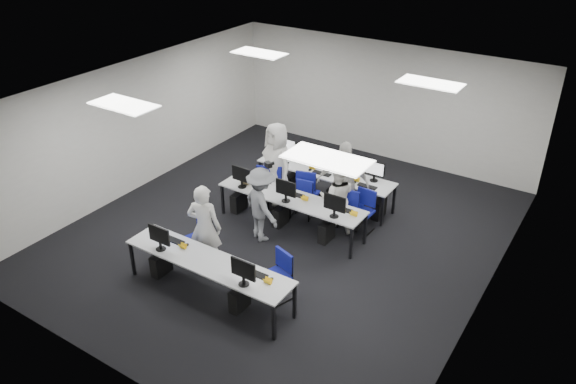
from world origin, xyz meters
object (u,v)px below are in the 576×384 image
Objects in this scene: desk_mid at (291,199)px; student_3 at (343,183)px; chair_7 at (351,213)px; student_1 at (337,198)px; chair_1 at (276,285)px; chair_4 at (361,219)px; chair_3 at (303,203)px; photographer at (261,205)px; chair_5 at (268,185)px; student_2 at (277,163)px; desk_front at (208,263)px; chair_2 at (268,193)px; student_0 at (205,228)px; chair_0 at (197,248)px; chair_6 at (308,201)px.

student_3 is at bearing 45.46° from desk_mid.
student_1 is (-0.17, -0.33, 0.46)m from chair_7.
student_1 reaches higher than chair_1.
chair_7 is (-0.29, 0.11, 0.01)m from chair_4.
photographer is at bearing -114.34° from chair_3.
student_1 is at bearing -28.81° from chair_5.
chair_3 is at bearing -173.91° from chair_4.
chair_3 is 0.51× the size of student_2.
student_2 is 1.66m from student_3.
student_3 is at bearing 173.17° from chair_7.
chair_3 reaches higher than desk_mid.
desk_mid is at bearing -21.30° from student_2.
photographer is (-1.27, -1.42, 0.49)m from chair_7.
chair_4 reaches higher than chair_5.
desk_front is 3.46× the size of chair_2.
student_3 is at bearing 14.06° from chair_2.
chair_3 is 0.51× the size of student_3.
student_0 reaches higher than chair_2.
chair_7 is 0.67m from student_3.
chair_0 is 2.49m from chair_2.
student_2 is at bearing 108.80° from chair_0.
desk_mid is 2.32m from chair_1.
chair_2 is at bearing 109.95° from chair_0.
photographer is (0.91, -1.52, 0.51)m from chair_5.
student_3 reaches higher than chair_5.
desk_front is at bearing -122.25° from student_3.
chair_3 reaches higher than chair_6.
photographer is (-0.29, -0.63, 0.10)m from desk_mid.
chair_4 is 2.48m from chair_5.
chair_3 is 1.01m from student_1.
student_0 reaches higher than desk_front.
desk_mid is 3.56× the size of chair_4.
student_3 is (0.84, 0.18, 0.63)m from chair_3.
chair_6 is (0.02, 0.18, -0.03)m from chair_3.
chair_1 and chair_4 have the same top height.
photographer is (-1.56, -1.32, 0.49)m from chair_4.
chair_5 is 1.14m from chair_6.
student_1 is at bearing -110.90° from photographer.
photographer is at bearing 150.68° from chair_1.
chair_3 is at bearing 6.22° from student_2.
student_1 is 1.76m from student_2.
chair_0 is (-0.85, 0.65, -0.39)m from desk_front.
student_0 is at bearing -106.14° from desk_mid.
chair_0 is at bearing -121.68° from chair_3.
student_2 reaches higher than chair_5.
chair_5 is 3.00m from student_0.
chair_7 is 3.23m from student_0.
chair_7 is 0.61× the size of student_1.
desk_front is at bearing 50.35° from student_1.
student_2 is (-0.83, 0.05, 0.66)m from chair_6.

